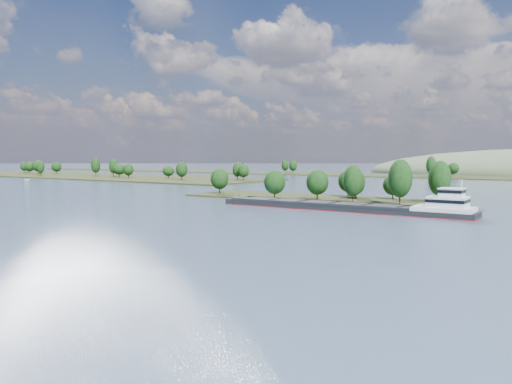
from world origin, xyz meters
The scene contains 6 objects.
ground centered at (0.00, 120.00, 0.00)m, with size 1800.00×1800.00×0.00m, color #384B60.
tree_island centered at (6.94, 178.76, 4.07)m, with size 100.00×31.69×15.52m.
left_bank centered at (-228.62, 260.02, 0.96)m, with size 300.00×80.00×15.46m.
back_shoreline centered at (7.40, 399.74, 0.58)m, with size 900.00×60.00×16.09m.
cargo_barge centered at (27.22, 151.58, 1.32)m, with size 77.61×10.52×10.48m.
motorboat centered at (-200.99, 191.09, 0.99)m, with size 1.94×5.15×1.99m, color silver.
Camera 1 is at (82.48, 16.05, 16.06)m, focal length 35.00 mm.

